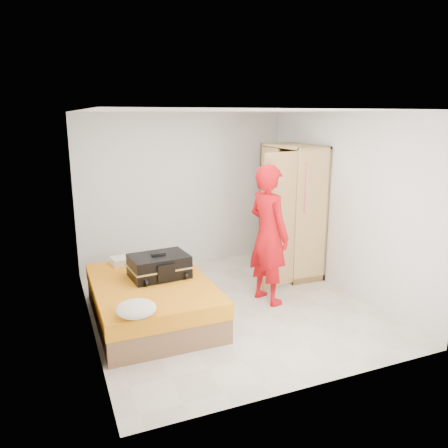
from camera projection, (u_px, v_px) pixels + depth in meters
name	position (u px, v px, depth m)	size (l,w,h in m)	color
room	(229.00, 214.00, 5.69)	(4.00, 4.02, 2.60)	beige
bed	(152.00, 300.00, 5.59)	(1.42, 2.02, 0.50)	brown
wardrobe	(291.00, 214.00, 7.06)	(1.16, 1.30, 2.10)	tan
person	(268.00, 235.00, 5.96)	(0.70, 0.46, 1.93)	#BC0B0F
suitcase	(159.00, 266.00, 5.67)	(0.79, 0.62, 0.32)	black
round_cushion	(136.00, 309.00, 4.56)	(0.42, 0.42, 0.16)	white
pillow	(131.00, 259.00, 6.24)	(0.54, 0.28, 0.10)	white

